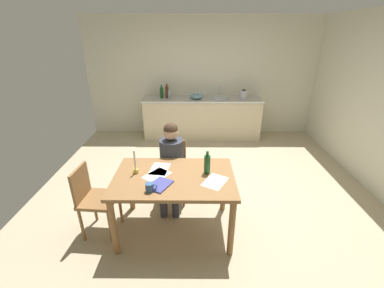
% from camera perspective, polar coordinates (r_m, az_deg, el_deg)
% --- Properties ---
extents(ground_plane, '(5.20, 5.20, 0.04)m').
position_cam_1_polar(ground_plane, '(3.98, 3.10, -10.91)').
color(ground_plane, tan).
extents(wall_back, '(5.20, 0.12, 2.60)m').
position_cam_1_polar(wall_back, '(5.93, 2.31, 14.86)').
color(wall_back, beige).
rests_on(wall_back, ground).
extents(kitchen_counter, '(2.62, 0.64, 0.90)m').
position_cam_1_polar(kitchen_counter, '(5.78, 2.27, 5.95)').
color(kitchen_counter, beige).
rests_on(kitchen_counter, ground).
extents(dining_table, '(1.38, 0.89, 0.76)m').
position_cam_1_polar(dining_table, '(2.94, -4.05, -9.06)').
color(dining_table, olive).
rests_on(dining_table, ground).
extents(chair_at_table, '(0.41, 0.41, 0.86)m').
position_cam_1_polar(chair_at_table, '(3.62, -4.37, -5.39)').
color(chair_at_table, olive).
rests_on(chair_at_table, ground).
extents(person_seated, '(0.33, 0.60, 1.19)m').
position_cam_1_polar(person_seated, '(3.40, -4.75, -3.73)').
color(person_seated, '#333842').
rests_on(person_seated, ground).
extents(chair_side_empty, '(0.43, 0.43, 0.88)m').
position_cam_1_polar(chair_side_empty, '(3.22, -21.46, -11.22)').
color(chair_side_empty, olive).
rests_on(chair_side_empty, ground).
extents(coffee_mug, '(0.12, 0.08, 0.09)m').
position_cam_1_polar(coffee_mug, '(2.65, -9.54, -9.65)').
color(coffee_mug, '#33598C').
rests_on(coffee_mug, dining_table).
extents(candlestick, '(0.06, 0.06, 0.29)m').
position_cam_1_polar(candlestick, '(2.97, -12.71, -5.05)').
color(candlestick, gold).
rests_on(candlestick, dining_table).
extents(book_magazine, '(0.19, 0.20, 0.02)m').
position_cam_1_polar(book_magazine, '(2.74, -8.36, -9.28)').
color(book_magazine, brown).
rests_on(book_magazine, dining_table).
extents(book_cookery, '(0.29, 0.32, 0.02)m').
position_cam_1_polar(book_cookery, '(2.74, -7.28, -9.16)').
color(book_cookery, '#3F428D').
rests_on(book_cookery, dining_table).
extents(paper_letter, '(0.33, 0.36, 0.00)m').
position_cam_1_polar(paper_letter, '(2.80, 5.24, -8.48)').
color(paper_letter, white).
rests_on(paper_letter, dining_table).
extents(paper_bill, '(0.35, 0.36, 0.00)m').
position_cam_1_polar(paper_bill, '(2.93, -7.95, -7.01)').
color(paper_bill, white).
rests_on(paper_bill, dining_table).
extents(paper_envelope, '(0.25, 0.32, 0.00)m').
position_cam_1_polar(paper_envelope, '(3.05, -7.40, -5.62)').
color(paper_envelope, white).
rests_on(paper_envelope, dining_table).
extents(wine_bottle_on_table, '(0.07, 0.07, 0.28)m').
position_cam_1_polar(wine_bottle_on_table, '(2.89, 3.46, -4.56)').
color(wine_bottle_on_table, '#194C23').
rests_on(wine_bottle_on_table, dining_table).
extents(sink_unit, '(0.36, 0.36, 0.24)m').
position_cam_1_polar(sink_unit, '(5.68, 6.32, 10.43)').
color(sink_unit, '#B2B7BC').
rests_on(sink_unit, kitchen_counter).
extents(bottle_oil, '(0.07, 0.07, 0.29)m').
position_cam_1_polar(bottle_oil, '(5.73, -6.91, 11.53)').
color(bottle_oil, '#194C23').
rests_on(bottle_oil, kitchen_counter).
extents(bottle_vinegar, '(0.08, 0.08, 0.31)m').
position_cam_1_polar(bottle_vinegar, '(5.72, -5.70, 11.67)').
color(bottle_vinegar, '#593319').
rests_on(bottle_vinegar, kitchen_counter).
extents(bottle_wine_red, '(0.07, 0.07, 0.24)m').
position_cam_1_polar(bottle_wine_red, '(5.62, -5.13, 11.17)').
color(bottle_wine_red, '#8C999E').
rests_on(bottle_wine_red, kitchen_counter).
extents(mixing_bowl, '(0.28, 0.28, 0.12)m').
position_cam_1_polar(mixing_bowl, '(5.61, 1.03, 10.79)').
color(mixing_bowl, '#668C99').
rests_on(mixing_bowl, kitchen_counter).
extents(stovetop_kettle, '(0.18, 0.18, 0.22)m').
position_cam_1_polar(stovetop_kettle, '(5.74, 11.59, 11.00)').
color(stovetop_kettle, '#B7BABF').
rests_on(stovetop_kettle, kitchen_counter).
extents(wine_glass_near_sink, '(0.07, 0.07, 0.15)m').
position_cam_1_polar(wine_glass_near_sink, '(5.78, 2.84, 11.66)').
color(wine_glass_near_sink, silver).
rests_on(wine_glass_near_sink, kitchen_counter).
extents(wine_glass_by_kettle, '(0.07, 0.07, 0.15)m').
position_cam_1_polar(wine_glass_by_kettle, '(5.78, 1.68, 11.67)').
color(wine_glass_by_kettle, silver).
rests_on(wine_glass_by_kettle, kitchen_counter).
extents(wine_glass_back_left, '(0.07, 0.07, 0.15)m').
position_cam_1_polar(wine_glass_back_left, '(5.78, 0.73, 11.67)').
color(wine_glass_back_left, silver).
rests_on(wine_glass_back_left, kitchen_counter).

